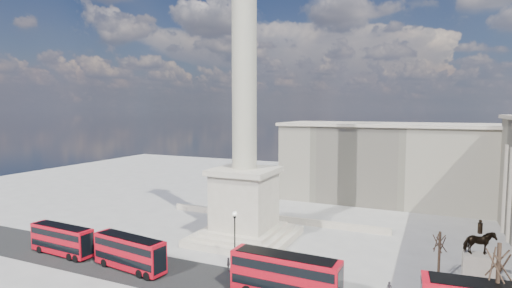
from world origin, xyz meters
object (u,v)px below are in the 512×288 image
at_px(equestrian_statue, 478,267).
at_px(pedestrian_crossing, 228,264).
at_px(red_bus_a, 62,240).
at_px(red_bus_c, 286,276).
at_px(victorian_lamp, 235,234).
at_px(red_bus_b, 130,253).
at_px(pedestrian_standing, 443,288).
at_px(nelsons_column, 244,154).

distance_m(equestrian_statue, pedestrian_crossing, 27.64).
distance_m(red_bus_a, red_bus_c, 31.63).
distance_m(victorian_lamp, equestrian_statue, 27.28).
relative_size(red_bus_b, pedestrian_standing, 5.87).
bearing_deg(red_bus_b, victorian_lamp, 37.36).
xyz_separation_m(nelsons_column, victorian_lamp, (3.32, -9.65, -8.83)).
bearing_deg(red_bus_b, red_bus_a, -173.65).
bearing_deg(red_bus_a, pedestrian_crossing, 14.01).
relative_size(victorian_lamp, pedestrian_standing, 3.90).
bearing_deg(victorian_lamp, red_bus_b, -150.14).
bearing_deg(red_bus_a, equestrian_statue, 14.83).
bearing_deg(pedestrian_crossing, red_bus_a, 78.85).
distance_m(victorian_lamp, pedestrian_standing, 23.84).
height_order(red_bus_a, red_bus_c, red_bus_c).
xyz_separation_m(red_bus_a, pedestrian_crossing, (22.87, 4.40, -1.26)).
bearing_deg(equestrian_statue, red_bus_c, -151.79).
height_order(victorian_lamp, pedestrian_crossing, victorian_lamp).
bearing_deg(nelsons_column, pedestrian_standing, -16.45).
height_order(red_bus_a, red_bus_b, red_bus_b).
bearing_deg(pedestrian_crossing, victorian_lamp, -22.24).
height_order(red_bus_c, pedestrian_crossing, red_bus_c).
bearing_deg(equestrian_statue, pedestrian_crossing, -167.60).
bearing_deg(pedestrian_crossing, pedestrian_standing, -103.80).
xyz_separation_m(red_bus_c, victorian_lamp, (-8.75, 5.53, 1.64)).
relative_size(nelsons_column, victorian_lamp, 7.18).
xyz_separation_m(nelsons_column, red_bus_c, (12.06, -15.18, -10.47)).
bearing_deg(nelsons_column, red_bus_c, -51.52).
distance_m(red_bus_b, equestrian_statue, 39.41).
height_order(nelsons_column, pedestrian_crossing, nelsons_column).
xyz_separation_m(nelsons_column, equestrian_statue, (30.24, -5.43, -10.17)).
bearing_deg(victorian_lamp, nelsons_column, 108.98).
bearing_deg(red_bus_b, pedestrian_crossing, 30.28).
height_order(red_bus_b, equestrian_statue, equestrian_statue).
relative_size(nelsons_column, equestrian_statue, 6.28).
distance_m(victorian_lamp, pedestrian_crossing, 3.67).
bearing_deg(pedestrian_crossing, red_bus_c, -135.66).
bearing_deg(red_bus_c, red_bus_a, -177.09).
bearing_deg(red_bus_c, pedestrian_crossing, 158.25).
bearing_deg(red_bus_a, nelsons_column, 41.97).
height_order(nelsons_column, red_bus_a, nelsons_column).
bearing_deg(red_bus_a, pedestrian_standing, 12.67).
xyz_separation_m(red_bus_a, pedestrian_standing, (46.43, 7.81, -1.21)).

